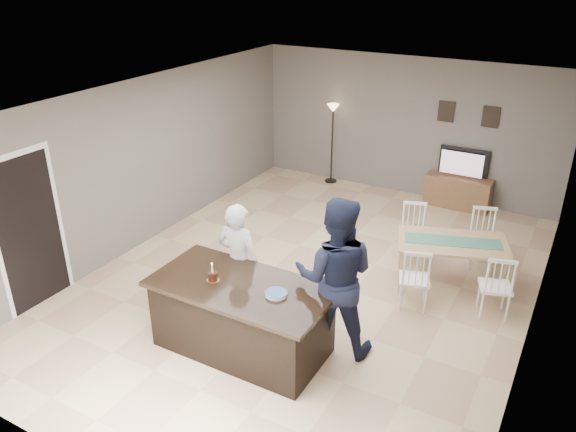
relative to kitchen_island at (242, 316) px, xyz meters
The scene contains 14 objects.
floor 1.86m from the kitchen_island, 90.00° to the left, with size 8.00×8.00×0.00m, color #CFB284.
room_shell 2.18m from the kitchen_island, 90.00° to the left, with size 8.00×8.00×8.00m.
kitchen_island is the anchor object (origin of this frame).
tv_console 5.70m from the kitchen_island, 77.84° to the left, with size 1.20×0.40×0.60m, color brown.
television 5.78m from the kitchen_island, 77.99° to the left, with size 0.91×0.12×0.53m, color black.
tv_screen_glow 5.70m from the kitchen_island, 77.82° to the left, with size 0.78×0.78×0.00m, color orange.
picture_frames 6.03m from the kitchen_island, 78.74° to the left, with size 1.10×0.02×0.38m.
doorway 3.14m from the kitchen_island, behind, with size 0.00×2.10×2.65m.
woman 0.77m from the kitchen_island, 126.02° to the left, with size 0.59×0.39×1.63m, color silver.
man 1.22m from the kitchen_island, 30.07° to the left, with size 0.97×0.75×1.99m, color #171C33.
birthday_cake 0.61m from the kitchen_island, 167.01° to the right, with size 0.15×0.15×0.24m.
plate_stack 0.66m from the kitchen_island, ahead, with size 0.26×0.26×0.04m.
dining_table 3.23m from the kitchen_island, 56.09° to the left, with size 1.92×2.08×0.92m.
floor_lamp 5.84m from the kitchen_island, 104.71° to the left, with size 0.25×0.25×1.66m.
Camera 1 is at (3.21, -6.39, 4.37)m, focal length 35.00 mm.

